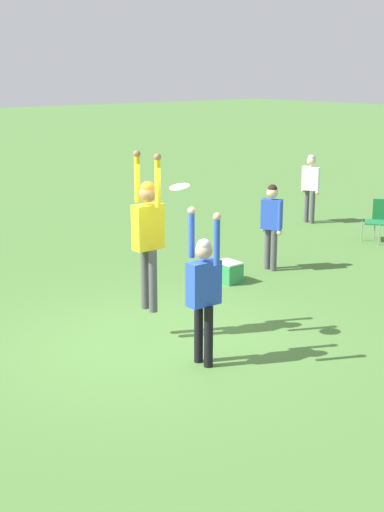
# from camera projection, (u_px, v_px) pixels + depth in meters

# --- Properties ---
(ground_plane) EXTENTS (120.00, 120.00, 0.00)m
(ground_plane) POSITION_uv_depth(u_px,v_px,m) (160.00, 342.00, 10.18)
(ground_plane) COLOR #4C7A38
(person_jumping) EXTENTS (0.59, 0.44, 2.28)m
(person_jumping) POSITION_uv_depth(u_px,v_px,m) (148.00, 227.00, 9.98)
(person_jumping) COLOR #4C4C51
(person_jumping) RESTS_ON ground_plane
(person_defending) EXTENTS (0.60, 0.45, 2.08)m
(person_defending) POSITION_uv_depth(u_px,v_px,m) (204.00, 284.00, 9.15)
(person_defending) COLOR black
(person_defending) RESTS_ON ground_plane
(frisbee) EXTENTS (0.27, 0.27, 0.07)m
(frisbee) POSITION_uv_depth(u_px,v_px,m) (179.00, 187.00, 9.53)
(frisbee) COLOR white
(camping_chair_1) EXTENTS (0.78, 0.87, 0.95)m
(camping_chair_1) POSITION_uv_depth(u_px,v_px,m) (381.00, 217.00, 16.06)
(camping_chair_1) COLOR gray
(camping_chair_1) RESTS_ON ground_plane
(person_spectator_near) EXTENTS (0.53, 0.35, 1.67)m
(person_spectator_near) POSITION_uv_depth(u_px,v_px,m) (272.00, 219.00, 13.60)
(person_spectator_near) COLOR #4C4C51
(person_spectator_near) RESTS_ON ground_plane
(person_spectator_far) EXTENTS (0.58, 0.39, 1.72)m
(person_spectator_far) POSITION_uv_depth(u_px,v_px,m) (311.00, 182.00, 17.81)
(person_spectator_far) COLOR #4C4C51
(person_spectator_far) RESTS_ON ground_plane
(cooler_box) EXTENTS (0.47, 0.36, 0.38)m
(cooler_box) POSITION_uv_depth(u_px,v_px,m) (228.00, 272.00, 13.01)
(cooler_box) COLOR #2D8C4C
(cooler_box) RESTS_ON ground_plane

